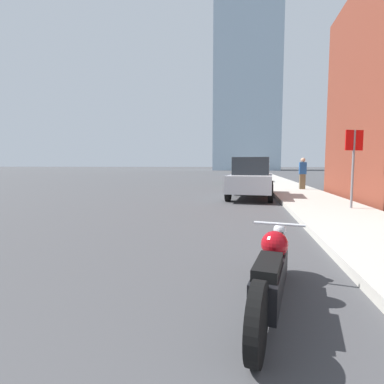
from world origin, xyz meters
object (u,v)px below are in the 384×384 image
object	(u,v)px
parked_car_red	(245,170)
parked_car_blue	(244,169)
motorcycle	(272,272)
parked_car_yellow	(245,168)
parked_car_green	(246,172)
stop_sign	(354,155)
pedestrian	(303,173)
parked_car_silver	(251,178)

from	to	relation	value
parked_car_red	parked_car_blue	distance (m)	10.22
motorcycle	parked_car_yellow	distance (m)	55.48
parked_car_green	stop_sign	bearing A→B (deg)	-75.23
stop_sign	pedestrian	distance (m)	7.20
parked_car_green	parked_car_red	distance (m)	11.70
parked_car_red	parked_car_blue	world-z (taller)	parked_car_blue
motorcycle	parked_car_red	world-z (taller)	parked_car_red
parked_car_yellow	stop_sign	world-z (taller)	stop_sign
parked_car_yellow	pedestrian	world-z (taller)	pedestrian
pedestrian	parked_car_red	bearing A→B (deg)	98.71
pedestrian	parked_car_green	bearing A→B (deg)	111.45
motorcycle	stop_sign	xyz separation A→B (m)	(2.91, 6.59, 1.37)
parked_car_green	parked_car_blue	bearing A→B (deg)	93.39
parked_car_red	parked_car_yellow	size ratio (longest dim) A/B	0.97
parked_car_silver	pedestrian	world-z (taller)	pedestrian
parked_car_silver	parked_car_blue	xyz separation A→B (m)	(-0.35, 33.11, -0.01)
parked_car_red	stop_sign	world-z (taller)	stop_sign
parked_car_yellow	stop_sign	bearing A→B (deg)	-81.64
parked_car_green	parked_car_red	world-z (taller)	parked_car_green
parked_car_silver	parked_car_yellow	bearing A→B (deg)	95.23
motorcycle	stop_sign	distance (m)	7.34
motorcycle	pedestrian	size ratio (longest dim) A/B	1.42
parked_car_silver	stop_sign	xyz separation A→B (m)	(2.89, -3.50, 0.86)
parked_car_yellow	parked_car_green	bearing A→B (deg)	-85.27
motorcycle	pedestrian	xyz separation A→B (m)	(2.80, 13.76, 0.64)
parked_car_red	stop_sign	bearing A→B (deg)	-86.36
parked_car_green	pedestrian	size ratio (longest dim) A/B	2.75
parked_car_green	parked_car_red	bearing A→B (deg)	92.89
stop_sign	parked_car_silver	bearing A→B (deg)	129.54
parked_car_yellow	stop_sign	xyz separation A→B (m)	(3.00, -48.88, 0.89)
parked_car_blue	stop_sign	world-z (taller)	stop_sign
parked_car_blue	stop_sign	bearing A→B (deg)	-84.41
motorcycle	parked_car_green	distance (m)	21.29
parked_car_silver	parked_car_yellow	size ratio (longest dim) A/B	0.97
stop_sign	parked_car_red	bearing A→B (deg)	96.61
parked_car_blue	stop_sign	distance (m)	36.76
parked_car_silver	pedestrian	xyz separation A→B (m)	(2.77, 3.67, 0.13)
motorcycle	parked_car_blue	xyz separation A→B (m)	(-0.32, 43.20, 0.50)
parked_car_silver	parked_car_blue	distance (m)	33.11
motorcycle	stop_sign	size ratio (longest dim) A/B	1.02
motorcycle	parked_car_silver	bearing A→B (deg)	100.96
parked_car_silver	parked_car_green	world-z (taller)	parked_car_green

